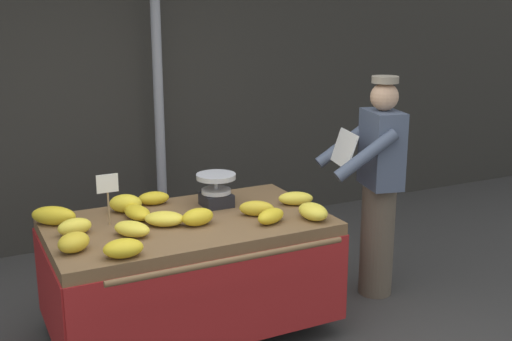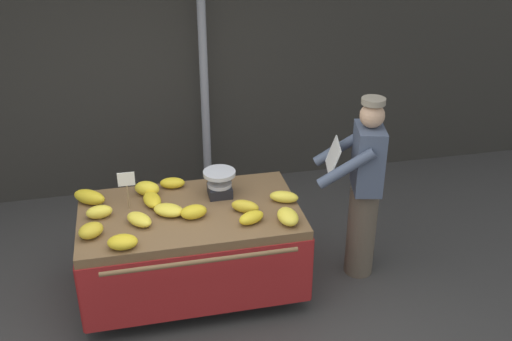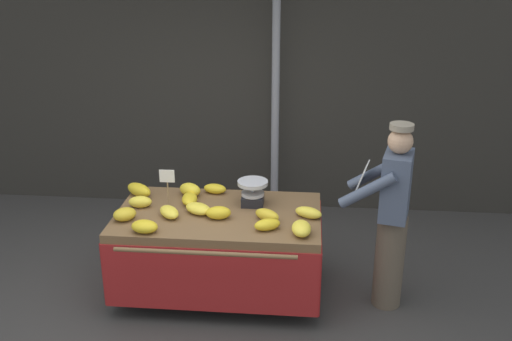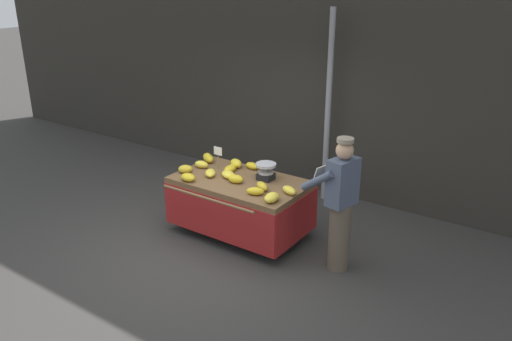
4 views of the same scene
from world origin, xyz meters
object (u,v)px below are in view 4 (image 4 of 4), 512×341
object	(u,v)px
street_pole	(328,109)
weighing_scale	(266,172)
banana_bunch_1	(230,168)
banana_bunch_10	(289,190)
banana_bunch_8	(208,158)
banana_bunch_6	(185,169)
banana_bunch_9	(262,186)
banana_bunch_12	(201,164)
banana_bunch_11	(236,179)
banana_bunch_3	(236,163)
banana_cart	(240,194)
banana_bunch_7	(188,177)
banana_bunch_2	(272,197)
banana_bunch_4	(252,166)
banana_bunch_0	(228,175)
banana_bunch_5	(210,173)
vendor_person	(340,204)
banana_bunch_13	(255,191)
price_sign	(218,153)

from	to	relation	value
street_pole	weighing_scale	bearing A→B (deg)	-93.89
banana_bunch_1	banana_bunch_10	world-z (taller)	banana_bunch_10
banana_bunch_1	banana_bunch_8	distance (m)	0.53
banana_bunch_6	banana_bunch_9	world-z (taller)	banana_bunch_6
banana_bunch_12	banana_bunch_11	bearing A→B (deg)	-13.00
banana_bunch_3	banana_bunch_6	size ratio (longest dim) A/B	1.10
banana_cart	weighing_scale	bearing A→B (deg)	34.87
banana_bunch_7	banana_bunch_2	bearing A→B (deg)	3.52
banana_bunch_7	banana_bunch_4	bearing A→B (deg)	62.44
banana_bunch_4	banana_bunch_11	distance (m)	0.57
banana_bunch_0	banana_bunch_7	xyz separation A→B (m)	(-0.38, -0.40, 0.01)
banana_bunch_2	banana_bunch_5	bearing A→B (deg)	168.91
banana_bunch_7	street_pole	bearing A→B (deg)	66.79
banana_bunch_0	vendor_person	xyz separation A→B (m)	(1.70, -0.00, -0.00)
weighing_scale	banana_bunch_12	distance (m)	1.03
banana_bunch_8	banana_bunch_3	bearing A→B (deg)	5.16
banana_bunch_8	banana_bunch_13	size ratio (longest dim) A/B	1.31
banana_bunch_6	banana_bunch_13	distance (m)	1.25
banana_bunch_4	vendor_person	bearing A→B (deg)	-16.15
banana_bunch_3	banana_bunch_4	size ratio (longest dim) A/B	1.00
weighing_scale	banana_bunch_8	world-z (taller)	weighing_scale
banana_bunch_9	banana_bunch_12	size ratio (longest dim) A/B	1.12
banana_bunch_0	banana_bunch_12	size ratio (longest dim) A/B	1.22
banana_bunch_10	banana_bunch_12	size ratio (longest dim) A/B	1.17
street_pole	banana_bunch_11	size ratio (longest dim) A/B	13.80
banana_bunch_5	banana_bunch_12	distance (m)	0.36
banana_bunch_12	vendor_person	xyz separation A→B (m)	(2.25, -0.09, -0.01)
price_sign	banana_bunch_8	distance (m)	0.41
street_pole	banana_bunch_1	world-z (taller)	street_pole
price_sign	banana_bunch_13	size ratio (longest dim) A/B	1.49
banana_bunch_1	weighing_scale	bearing A→B (deg)	3.16
banana_bunch_5	banana_bunch_0	bearing A→B (deg)	21.31
banana_bunch_5	street_pole	bearing A→B (deg)	66.91
banana_bunch_6	banana_bunch_5	bearing A→B (deg)	14.99
banana_bunch_2	banana_bunch_13	xyz separation A→B (m)	(-0.29, 0.06, -0.01)
banana_bunch_0	banana_bunch_5	bearing A→B (deg)	-158.69
weighing_scale	banana_bunch_4	xyz separation A→B (m)	(-0.39, 0.23, -0.07)
banana_bunch_4	banana_bunch_9	xyz separation A→B (m)	(0.55, -0.56, 0.01)
street_pole	banana_bunch_3	world-z (taller)	street_pole
banana_bunch_5	banana_bunch_12	world-z (taller)	banana_bunch_12
banana_bunch_2	vendor_person	size ratio (longest dim) A/B	0.14
banana_bunch_1	banana_bunch_7	distance (m)	0.66
banana_bunch_4	banana_bunch_5	bearing A→B (deg)	-119.46
banana_cart	banana_bunch_12	world-z (taller)	banana_bunch_12
banana_bunch_10	banana_cart	bearing A→B (deg)	177.82
banana_bunch_12	banana_bunch_4	bearing A→B (deg)	31.35
street_pole	banana_cart	bearing A→B (deg)	-102.61
banana_bunch_10	banana_bunch_0	bearing A→B (deg)	-179.69
banana_bunch_9	banana_bunch_10	world-z (taller)	banana_bunch_9
banana_cart	banana_bunch_2	distance (m)	0.88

